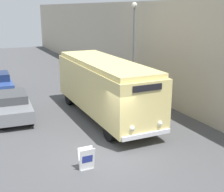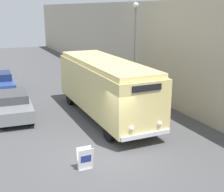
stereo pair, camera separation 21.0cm
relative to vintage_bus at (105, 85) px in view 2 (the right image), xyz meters
name	(u,v)px [view 2 (the right image)]	position (x,y,z in m)	size (l,w,h in m)	color
ground_plane	(107,154)	(-1.82, -4.46, -1.86)	(80.00, 80.00, 0.00)	#4C4C4F
building_wall_right	(132,46)	(4.61, 5.54, 1.40)	(0.30, 60.00, 6.52)	#B2A893
vintage_bus	(105,85)	(0.00, 0.00, 0.00)	(2.60, 9.29, 3.28)	black
sign_board	(85,159)	(-3.08, -5.27, -1.43)	(0.61, 0.34, 0.89)	gray
streetlamp	(135,37)	(3.45, 2.96, 2.31)	(0.36, 0.36, 6.44)	#595E60
parked_car_near	(14,105)	(-4.78, 2.09, -1.13)	(2.13, 4.70, 1.44)	black
parked_car_mid	(0,82)	(-5.03, 8.19, -1.10)	(2.06, 4.33, 1.47)	black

